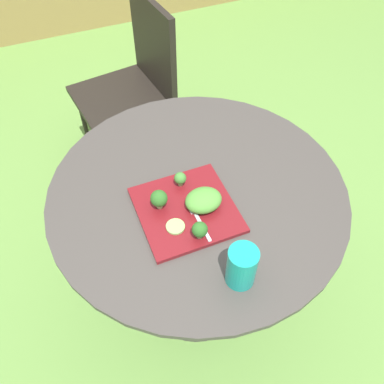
# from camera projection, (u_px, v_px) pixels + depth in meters

# --- Properties ---
(ground_plane) EXTENTS (12.00, 12.00, 0.00)m
(ground_plane) POSITION_uv_depth(u_px,v_px,m) (196.00, 294.00, 1.90)
(ground_plane) COLOR #669342
(patio_table) EXTENTS (0.96, 0.96, 0.74)m
(patio_table) POSITION_uv_depth(u_px,v_px,m) (197.00, 233.00, 1.52)
(patio_table) COLOR #423D38
(patio_table) RESTS_ON ground_plane
(patio_chair) EXTENTS (0.50, 0.50, 0.90)m
(patio_chair) POSITION_uv_depth(u_px,v_px,m) (136.00, 78.00, 2.08)
(patio_chair) COLOR black
(patio_chair) RESTS_ON ground_plane
(salad_plate) EXTENTS (0.29, 0.29, 0.01)m
(salad_plate) POSITION_uv_depth(u_px,v_px,m) (186.00, 210.00, 1.27)
(salad_plate) COLOR maroon
(salad_plate) RESTS_ON patio_table
(drinking_glass) EXTENTS (0.08, 0.08, 0.13)m
(drinking_glass) POSITION_uv_depth(u_px,v_px,m) (241.00, 268.00, 1.09)
(drinking_glass) COLOR #149989
(drinking_glass) RESTS_ON patio_table
(fork) EXTENTS (0.02, 0.15, 0.00)m
(fork) POSITION_uv_depth(u_px,v_px,m) (197.00, 217.00, 1.24)
(fork) COLOR silver
(fork) RESTS_ON salad_plate
(lettuce_mound) EXTENTS (0.11, 0.09, 0.06)m
(lettuce_mound) POSITION_uv_depth(u_px,v_px,m) (203.00, 200.00, 1.25)
(lettuce_mound) COLOR #519338
(lettuce_mound) RESTS_ON salad_plate
(broccoli_floret_0) EXTENTS (0.04, 0.04, 0.05)m
(broccoli_floret_0) POSITION_uv_depth(u_px,v_px,m) (180.00, 178.00, 1.30)
(broccoli_floret_0) COLOR #99B770
(broccoli_floret_0) RESTS_ON salad_plate
(broccoli_floret_1) EXTENTS (0.05, 0.05, 0.07)m
(broccoli_floret_1) POSITION_uv_depth(u_px,v_px,m) (159.00, 199.00, 1.24)
(broccoli_floret_1) COLOR #99B770
(broccoli_floret_1) RESTS_ON salad_plate
(broccoli_floret_2) EXTENTS (0.05, 0.05, 0.06)m
(broccoli_floret_2) POSITION_uv_depth(u_px,v_px,m) (200.00, 230.00, 1.17)
(broccoli_floret_2) COLOR #99B770
(broccoli_floret_2) RESTS_ON salad_plate
(cucumber_slice_0) EXTENTS (0.06, 0.06, 0.01)m
(cucumber_slice_0) POSITION_uv_depth(u_px,v_px,m) (175.00, 227.00, 1.22)
(cucumber_slice_0) COLOR #8EB766
(cucumber_slice_0) RESTS_ON salad_plate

